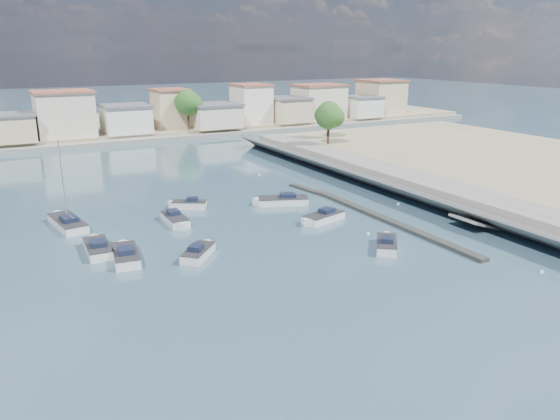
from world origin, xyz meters
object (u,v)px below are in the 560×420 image
(motorboat_e, at_px, (98,248))
(motorboat_g, at_px, (176,220))
(motorboat_a, at_px, (125,255))
(motorboat_d, at_px, (322,218))
(motorboat_f, at_px, (187,205))
(sailboat, at_px, (67,222))
(motorboat_c, at_px, (280,201))
(motorboat_b, at_px, (199,253))
(motorboat_h, at_px, (387,244))

(motorboat_e, relative_size, motorboat_g, 1.06)
(motorboat_a, height_order, motorboat_d, same)
(motorboat_e, bearing_deg, motorboat_a, -58.37)
(motorboat_f, height_order, sailboat, sailboat)
(motorboat_d, height_order, motorboat_g, same)
(motorboat_e, bearing_deg, motorboat_g, 27.37)
(motorboat_c, distance_m, motorboat_d, 7.86)
(motorboat_d, relative_size, motorboat_e, 0.96)
(motorboat_a, relative_size, motorboat_b, 1.38)
(motorboat_e, xyz_separation_m, motorboat_g, (8.56, 4.43, 0.00))
(motorboat_h, bearing_deg, motorboat_d, 95.62)
(motorboat_d, distance_m, sailboat, 25.84)
(motorboat_e, height_order, motorboat_h, same)
(motorboat_e, height_order, motorboat_f, same)
(motorboat_h, height_order, sailboat, sailboat)
(motorboat_d, height_order, motorboat_e, same)
(motorboat_d, distance_m, motorboat_g, 14.97)
(motorboat_c, distance_m, motorboat_f, 10.55)
(motorboat_b, height_order, sailboat, sailboat)
(motorboat_a, relative_size, motorboat_d, 1.09)
(motorboat_c, bearing_deg, sailboat, 172.18)
(motorboat_c, bearing_deg, motorboat_e, -164.86)
(motorboat_a, distance_m, motorboat_b, 6.22)
(motorboat_b, bearing_deg, motorboat_e, 144.35)
(motorboat_c, distance_m, motorboat_g, 12.95)
(motorboat_e, height_order, sailboat, sailboat)
(motorboat_a, relative_size, sailboat, 0.65)
(motorboat_f, height_order, motorboat_g, same)
(motorboat_b, distance_m, sailboat, 16.78)
(motorboat_a, height_order, motorboat_g, same)
(motorboat_d, relative_size, motorboat_h, 1.20)
(motorboat_b, distance_m, motorboat_c, 17.88)
(motorboat_h, bearing_deg, motorboat_b, 158.82)
(motorboat_b, distance_m, motorboat_h, 16.65)
(motorboat_g, bearing_deg, motorboat_e, -152.63)
(motorboat_a, xyz_separation_m, motorboat_h, (21.23, -8.50, -0.00))
(motorboat_b, relative_size, sailboat, 0.47)
(motorboat_g, xyz_separation_m, sailboat, (-9.90, 4.49, 0.03))
(motorboat_d, bearing_deg, motorboat_b, -167.16)
(motorboat_b, bearing_deg, motorboat_c, 38.61)
(motorboat_f, bearing_deg, motorboat_c, -19.61)
(motorboat_d, distance_m, motorboat_h, 9.39)
(motorboat_f, bearing_deg, motorboat_a, -128.58)
(motorboat_a, xyz_separation_m, motorboat_c, (19.68, 8.67, 0.00))
(motorboat_f, bearing_deg, motorboat_b, -105.35)
(motorboat_a, xyz_separation_m, sailboat, (-3.10, 11.79, 0.03))
(motorboat_e, bearing_deg, motorboat_d, -5.25)
(motorboat_b, height_order, motorboat_f, same)
(motorboat_a, bearing_deg, motorboat_b, -23.59)
(motorboat_g, height_order, sailboat, sailboat)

